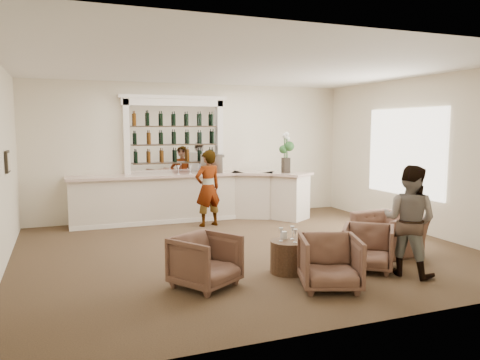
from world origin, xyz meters
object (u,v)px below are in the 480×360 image
at_px(sommelier, 208,188).
at_px(cocktail_table, 289,257).
at_px(guest, 409,220).
at_px(flower_vase, 286,150).
at_px(bar_counter, 193,197).
at_px(armchair_left, 206,261).
at_px(espresso_machine, 212,163).
at_px(armchair_right, 368,248).
at_px(armchair_far, 389,233).
at_px(armchair_center, 330,262).

bearing_deg(sommelier, cocktail_table, 79.02).
xyz_separation_m(guest, flower_vase, (0.20, 4.56, 0.85)).
bearing_deg(bar_counter, sommelier, -78.69).
xyz_separation_m(bar_counter, cocktail_table, (0.29, -4.46, -0.32)).
distance_m(armchair_left, espresso_machine, 5.02).
distance_m(bar_counter, cocktail_table, 4.48).
xyz_separation_m(sommelier, armchair_right, (1.38, -4.06, -0.51)).
bearing_deg(espresso_machine, flower_vase, -1.80).
bearing_deg(bar_counter, guest, -69.53).
distance_m(cocktail_table, armchair_right, 1.28).
relative_size(cocktail_table, armchair_right, 0.73).
height_order(cocktail_table, flower_vase, flower_vase).
bearing_deg(sommelier, flower_vase, 168.80).
bearing_deg(guest, flower_vase, -32.81).
bearing_deg(sommelier, guest, 98.61).
relative_size(cocktail_table, armchair_left, 0.70).
distance_m(guest, armchair_far, 1.39).
relative_size(cocktail_table, armchair_center, 0.70).
bearing_deg(cocktail_table, espresso_machine, 87.50).
height_order(cocktail_table, armchair_center, armchair_center).
bearing_deg(armchair_left, guest, -43.34).
xyz_separation_m(cocktail_table, armchair_far, (2.23, 0.42, 0.10)).
bearing_deg(armchair_center, flower_vase, 90.96).
bearing_deg(armchair_center, bar_counter, 115.69).
xyz_separation_m(sommelier, flower_vase, (2.00, 0.07, 0.82)).
distance_m(armchair_left, flower_vase, 5.29).
xyz_separation_m(cocktail_table, guest, (1.65, -0.75, 0.59)).
distance_m(cocktail_table, armchair_center, 0.89).
bearing_deg(armchair_right, armchair_center, -113.34).
bearing_deg(espresso_machine, guest, -53.90).
relative_size(armchair_left, flower_vase, 0.84).
bearing_deg(sommelier, armchair_right, 95.57).
height_order(sommelier, armchair_left, sommelier).
distance_m(bar_counter, flower_vase, 2.50).
bearing_deg(armchair_far, armchair_center, -67.27).
distance_m(armchair_center, espresso_machine, 5.44).
bearing_deg(cocktail_table, sommelier, 92.27).
distance_m(sommelier, armchair_far, 4.12).
bearing_deg(armchair_center, sommelier, 114.74).
bearing_deg(armchair_left, sommelier, 39.97).
distance_m(armchair_right, armchair_far, 1.24).
relative_size(cocktail_table, sommelier, 0.33).
distance_m(armchair_center, armchair_far, 2.40).
height_order(armchair_far, flower_vase, flower_vase).
xyz_separation_m(armchair_right, flower_vase, (0.61, 4.13, 1.33)).
height_order(armchair_left, espresso_machine, espresso_machine).
relative_size(armchair_left, armchair_right, 1.05).
bearing_deg(espresso_machine, cocktail_table, -71.93).
bearing_deg(cocktail_table, guest, -24.31).
relative_size(guest, armchair_left, 2.06).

